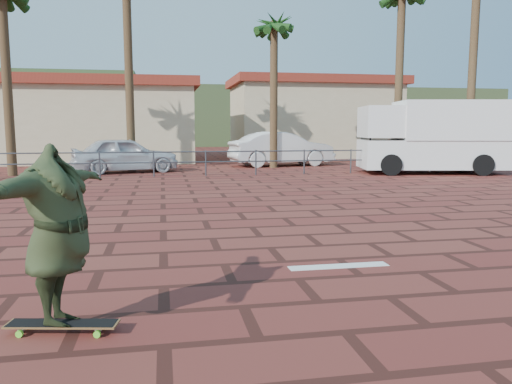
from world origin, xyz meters
The scene contains 13 objects.
ground centered at (0.00, 0.00, 0.00)m, with size 120.00×120.00×0.00m, color maroon.
paint_stripe centered at (0.70, -1.20, 0.00)m, with size 1.40×0.22×0.01m, color white.
guardrail centered at (0.00, 12.00, 0.68)m, with size 24.06×0.06×1.00m.
palm_center centered at (3.50, 15.50, 6.36)m, with size 2.40×2.40×7.75m.
building_west centered at (-6.00, 22.00, 2.28)m, with size 12.60×7.60×4.50m.
building_east centered at (8.00, 24.00, 2.54)m, with size 10.60×6.60×5.00m.
hill_front centered at (0.00, 50.00, 3.00)m, with size 70.00×18.00×6.00m, color #384C28.
longboard centered at (-2.59, -2.86, 0.08)m, with size 1.05×0.42×0.10m.
skateboarder centered at (-2.59, -2.86, 0.93)m, with size 2.04×0.55×1.66m, color #2E381E.
campervan centered at (9.33, 11.49, 1.56)m, with size 6.07×3.47×2.96m.
car_silver centered at (-3.21, 14.14, 0.75)m, with size 1.76×4.39×1.49m, color silver.
car_white centered at (4.12, 16.50, 0.84)m, with size 1.77×5.09×1.68m, color silver.
street_sign centered at (9.57, 12.00, 1.67)m, with size 0.49×0.09×2.39m.
Camera 1 is at (-1.64, -7.54, 1.90)m, focal length 35.00 mm.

